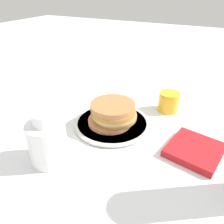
# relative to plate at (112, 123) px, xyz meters

# --- Properties ---
(ground_plane) EXTENTS (4.00, 4.00, 0.00)m
(ground_plane) POSITION_rel_plate_xyz_m (0.02, -0.01, -0.01)
(ground_plane) COLOR white
(plate) EXTENTS (0.23, 0.23, 0.01)m
(plate) POSITION_rel_plate_xyz_m (0.00, 0.00, 0.00)
(plate) COLOR silver
(plate) RESTS_ON ground_plane
(pancake_stack) EXTENTS (0.15, 0.15, 0.07)m
(pancake_stack) POSITION_rel_plate_xyz_m (-0.00, 0.00, 0.04)
(pancake_stack) COLOR tan
(pancake_stack) RESTS_ON plate
(juice_glass) EXTENTS (0.07, 0.07, 0.07)m
(juice_glass) POSITION_rel_plate_xyz_m (-0.13, -0.17, 0.03)
(juice_glass) COLOR yellow
(juice_glass) RESTS_ON ground_plane
(cream_jug) EXTENTS (0.09, 0.09, 0.14)m
(cream_jug) POSITION_rel_plate_xyz_m (0.07, 0.21, 0.05)
(cream_jug) COLOR white
(cream_jug) RESTS_ON ground_plane
(napkin) EXTENTS (0.15, 0.15, 0.02)m
(napkin) POSITION_rel_plate_xyz_m (-0.25, 0.02, 0.00)
(napkin) COLOR red
(napkin) RESTS_ON ground_plane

